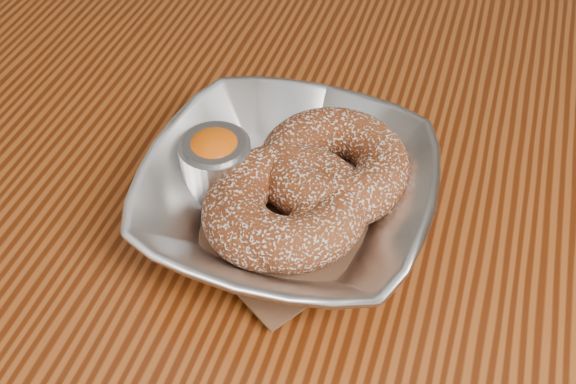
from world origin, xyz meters
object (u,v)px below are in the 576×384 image
(donut_back, at_px, (333,166))
(donut_front, at_px, (270,212))
(serving_bowl, at_px, (288,196))
(ramekin, at_px, (216,162))
(donut_extra, at_px, (289,205))
(table, at_px, (400,270))

(donut_back, height_order, donut_front, donut_back)
(serving_bowl, distance_m, ramekin, 0.06)
(donut_extra, bearing_deg, donut_back, 67.57)
(ramekin, bearing_deg, donut_extra, -17.50)
(donut_extra, bearing_deg, donut_front, -142.31)
(ramekin, bearing_deg, table, 17.87)
(table, xyz_separation_m, donut_front, (-0.09, -0.08, 0.13))
(table, bearing_deg, ramekin, -162.13)
(donut_back, bearing_deg, donut_front, -118.81)
(table, relative_size, donut_front, 12.44)
(table, xyz_separation_m, ramekin, (-0.14, -0.05, 0.13))
(table, xyz_separation_m, donut_extra, (-0.08, -0.07, 0.13))
(serving_bowl, xyz_separation_m, donut_back, (0.02, 0.04, 0.00))
(donut_back, distance_m, ramekin, 0.09)
(serving_bowl, xyz_separation_m, donut_extra, (0.00, -0.01, 0.00))
(table, xyz_separation_m, serving_bowl, (-0.09, -0.06, 0.12))
(donut_extra, distance_m, ramekin, 0.07)
(table, xyz_separation_m, donut_back, (-0.06, -0.02, 0.13))
(donut_front, bearing_deg, serving_bowl, 71.08)
(donut_front, xyz_separation_m, donut_extra, (0.01, 0.01, 0.00))
(donut_front, xyz_separation_m, ramekin, (-0.05, 0.03, 0.01))
(table, distance_m, donut_extra, 0.17)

